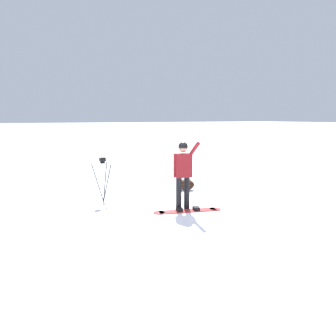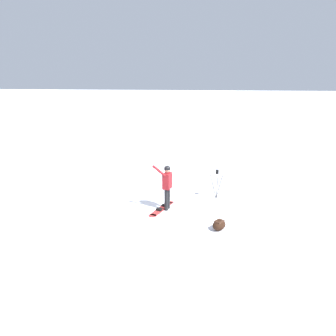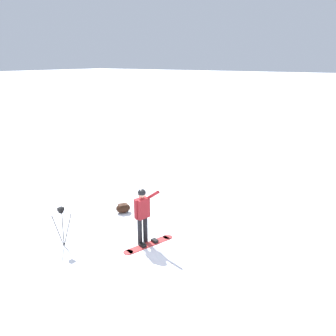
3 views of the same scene
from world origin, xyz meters
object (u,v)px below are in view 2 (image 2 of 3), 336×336
Objects in this scene: snowboard at (162,208)px; gear_bag_large at (219,225)px; camera_tripod at (217,178)px; snowboarder at (167,183)px.

snowboard is 2.60m from gear_bag_large.
camera_tripod is (2.00, 1.49, 0.87)m from snowboard.
snowboarder is at bearing 5.41° from snowboard.
snowboard is at bearing 148.30° from gear_bag_large.
camera_tripod is (-0.20, 2.85, 0.72)m from gear_bag_large.
snowboard is 1.36× the size of camera_tripod.
camera_tripod is at bearing 94.11° from gear_bag_large.
gear_bag_large reaches higher than snowboard.
snowboarder is 1.42× the size of camera_tripod.
snowboarder is 1.04× the size of snowboard.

